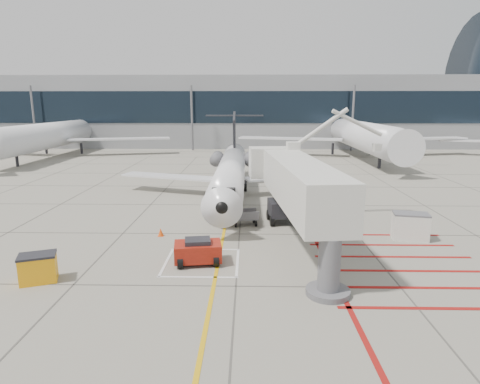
{
  "coord_description": "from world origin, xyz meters",
  "views": [
    {
      "loc": [
        0.57,
        -22.06,
        8.71
      ],
      "look_at": [
        0.0,
        6.0,
        2.5
      ],
      "focal_mm": 30.0,
      "sensor_mm": 36.0,
      "label": 1
    }
  ],
  "objects_px": {
    "regional_jet": "(229,161)",
    "pushback_tug": "(198,250)",
    "spill_bin": "(38,268)",
    "jet_bridge": "(301,192)"
  },
  "relations": [
    {
      "from": "regional_jet",
      "to": "pushback_tug",
      "type": "height_order",
      "value": "regional_jet"
    },
    {
      "from": "pushback_tug",
      "to": "spill_bin",
      "type": "bearing_deg",
      "value": -170.1
    },
    {
      "from": "regional_jet",
      "to": "spill_bin",
      "type": "bearing_deg",
      "value": -118.25
    },
    {
      "from": "jet_bridge",
      "to": "spill_bin",
      "type": "xyz_separation_m",
      "value": [
        -13.57,
        -4.92,
        -2.82
      ]
    },
    {
      "from": "pushback_tug",
      "to": "spill_bin",
      "type": "xyz_separation_m",
      "value": [
        -7.65,
        -2.52,
        -0.02
      ]
    },
    {
      "from": "spill_bin",
      "to": "jet_bridge",
      "type": "bearing_deg",
      "value": -0.92
    },
    {
      "from": "regional_jet",
      "to": "pushback_tug",
      "type": "bearing_deg",
      "value": -94.63
    },
    {
      "from": "regional_jet",
      "to": "spill_bin",
      "type": "xyz_separation_m",
      "value": [
        -8.76,
        -16.33,
        -3.06
      ]
    },
    {
      "from": "pushback_tug",
      "to": "spill_bin",
      "type": "relative_size",
      "value": 1.53
    },
    {
      "from": "pushback_tug",
      "to": "jet_bridge",
      "type": "bearing_deg",
      "value": 13.72
    }
  ]
}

